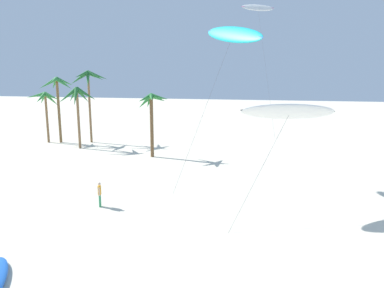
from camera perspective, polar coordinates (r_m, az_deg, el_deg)
palm_tree_0 at (r=51.19m, az=-23.10°, el=6.58°), size 4.53×4.11×6.97m
palm_tree_1 at (r=45.36m, az=-18.41°, el=7.07°), size 4.66×4.39×7.71m
palm_tree_2 at (r=50.46m, az=-21.34°, el=8.48°), size 4.40×5.02×8.96m
palm_tree_3 at (r=49.21m, az=-16.76°, el=10.01°), size 5.26×5.47×9.81m
palm_tree_4 at (r=38.30m, az=-6.71°, el=6.38°), size 3.66×3.71×7.12m
flying_kite_1 at (r=62.30m, az=10.85°, el=21.24°), size 6.79×12.12×21.06m
flying_kite_4 at (r=23.59m, az=15.86°, el=5.19°), size 6.64×7.72×7.31m
flying_kite_8 at (r=28.70m, az=6.73°, el=17.56°), size 6.67×7.31×13.43m
person_foreground_walker at (r=24.50m, az=-15.02°, el=-7.89°), size 0.31×0.47×1.72m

